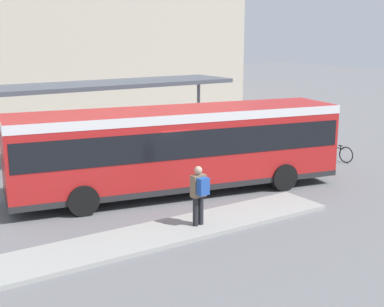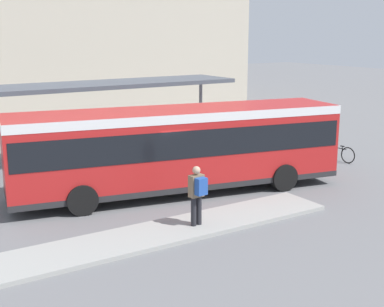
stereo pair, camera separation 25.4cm
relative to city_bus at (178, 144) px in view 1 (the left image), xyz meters
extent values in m
plane|color=slate|center=(-0.01, 0.00, -1.76)|extent=(120.00, 120.00, 0.00)
cube|color=#9E9E99|center=(-2.50, -3.28, -1.70)|extent=(10.95, 1.80, 0.12)
cube|color=red|center=(-0.01, 0.00, -0.09)|extent=(11.90, 4.71, 2.64)
cube|color=white|center=(-0.01, 0.00, 1.08)|extent=(11.92, 4.74, 0.30)
cube|color=black|center=(-0.01, 0.00, 0.23)|extent=(11.67, 4.70, 0.92)
cube|color=black|center=(5.68, -1.12, 0.23)|extent=(0.53, 2.27, 1.02)
cube|color=#28282B|center=(-0.01, 0.00, -1.31)|extent=(11.91, 4.72, 0.20)
cylinder|color=black|center=(3.76, 0.48, -1.27)|extent=(1.02, 0.47, 0.98)
cylinder|color=black|center=(3.30, -1.88, -1.27)|extent=(1.02, 0.47, 0.98)
cylinder|color=black|center=(-3.31, 1.88, -1.27)|extent=(1.02, 0.47, 0.98)
cylinder|color=black|center=(-3.78, -0.48, -1.27)|extent=(1.02, 0.47, 0.98)
cylinder|color=#232328|center=(-1.54, -3.39, -1.21)|extent=(0.16, 0.16, 0.86)
cylinder|color=#232328|center=(-1.35, -3.38, -1.21)|extent=(0.16, 0.16, 0.86)
cube|color=#7A664C|center=(-1.44, -3.38, -0.46)|extent=(0.45, 0.27, 0.64)
cube|color=#234CA3|center=(-1.42, -3.60, -0.42)|extent=(0.34, 0.24, 0.49)
sphere|color=tan|center=(-1.44, -3.38, 0.00)|extent=(0.23, 0.23, 0.23)
torus|color=black|center=(8.34, 0.69, -1.40)|extent=(0.12, 0.72, 0.72)
torus|color=black|center=(8.44, -0.28, -1.40)|extent=(0.12, 0.72, 0.72)
cylinder|color=black|center=(8.39, 0.21, -1.17)|extent=(0.11, 0.76, 0.04)
cylinder|color=black|center=(8.40, 0.03, -1.23)|extent=(0.04, 0.04, 0.35)
cube|color=black|center=(8.40, 0.03, -1.05)|extent=(0.09, 0.19, 0.04)
cylinder|color=black|center=(8.35, 0.59, -1.09)|extent=(0.48, 0.08, 0.03)
torus|color=black|center=(8.34, 1.55, -1.42)|extent=(0.13, 0.68, 0.68)
torus|color=black|center=(8.22, 0.64, -1.42)|extent=(0.13, 0.68, 0.68)
cylinder|color=#287F3D|center=(8.28, 1.09, -1.20)|extent=(0.12, 0.71, 0.04)
cylinder|color=#287F3D|center=(8.26, 0.93, -1.26)|extent=(0.04, 0.04, 0.33)
cube|color=black|center=(8.26, 0.93, -1.09)|extent=(0.09, 0.19, 0.04)
cylinder|color=#287F3D|center=(8.32, 1.46, -1.12)|extent=(0.48, 0.09, 0.03)
cube|color=#4C515B|center=(-0.58, 6.06, 1.58)|extent=(13.00, 2.91, 0.18)
cylinder|color=gray|center=(4.94, 6.06, -0.13)|extent=(0.16, 0.16, 3.25)
cube|color=#BCB29E|center=(4.41, 25.98, 5.60)|extent=(26.62, 14.93, 14.71)
camera|label=1|loc=(-9.64, -15.53, 3.84)|focal=50.00mm
camera|label=2|loc=(-9.43, -15.66, 3.84)|focal=50.00mm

